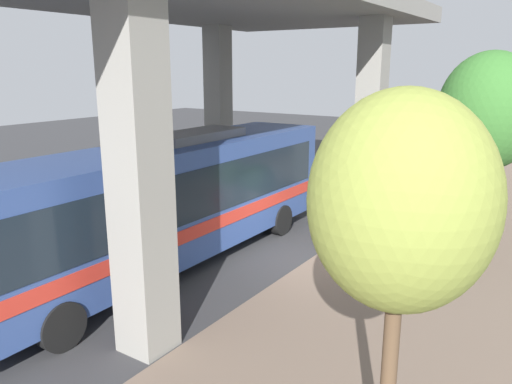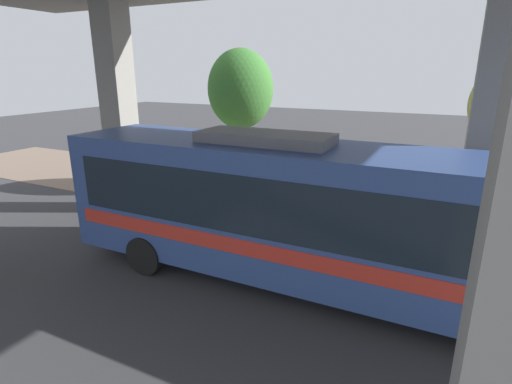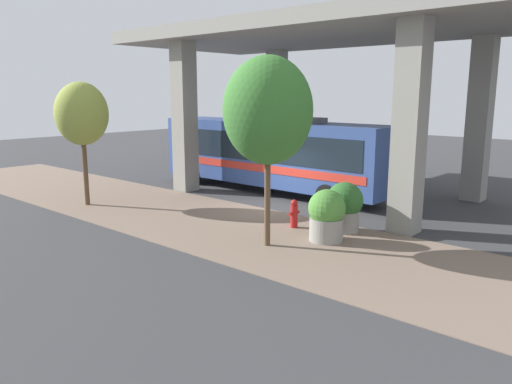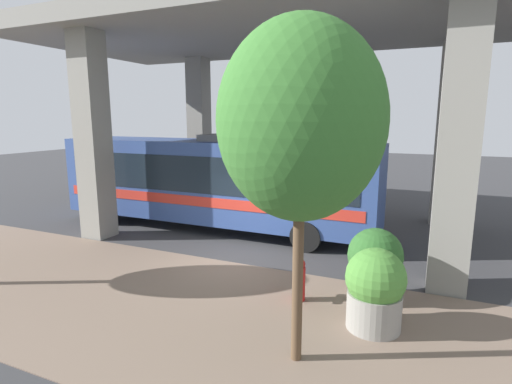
{
  "view_description": "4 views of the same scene",
  "coord_description": "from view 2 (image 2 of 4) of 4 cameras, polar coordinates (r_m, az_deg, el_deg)",
  "views": [
    {
      "loc": [
        -6.14,
        11.85,
        5.36
      ],
      "look_at": [
        0.98,
        1.13,
        2.14
      ],
      "focal_mm": 35.0,
      "sensor_mm": 36.0,
      "label": 1
    },
    {
      "loc": [
        11.13,
        4.9,
        4.98
      ],
      "look_at": [
        1.49,
        0.16,
        1.67
      ],
      "focal_mm": 28.0,
      "sensor_mm": 36.0,
      "label": 2
    },
    {
      "loc": [
        -15.34,
        -12.83,
        4.73
      ],
      "look_at": [
        -0.71,
        0.05,
        0.83
      ],
      "focal_mm": 35.0,
      "sensor_mm": 36.0,
      "label": 3
    },
    {
      "loc": [
        -10.02,
        -5.08,
        4.26
      ],
      "look_at": [
        1.25,
        -0.17,
        1.94
      ],
      "focal_mm": 28.0,
      "sensor_mm": 36.0,
      "label": 4
    }
  ],
  "objects": [
    {
      "name": "fire_hydrant",
      "position": [
        15.38,
        -3.93,
        0.22
      ],
      "size": [
        0.53,
        0.25,
        1.03
      ],
      "color": "#B21919",
      "rests_on": "ground"
    },
    {
      "name": "planter_middle",
      "position": [
        15.5,
        -10.43,
        1.56
      ],
      "size": [
        1.27,
        1.27,
        1.73
      ],
      "color": "gray",
      "rests_on": "ground"
    },
    {
      "name": "planter_front",
      "position": [
        16.69,
        -8.16,
        2.63
      ],
      "size": [
        1.2,
        1.2,
        1.7
      ],
      "color": "gray",
      "rests_on": "ground"
    },
    {
      "name": "ground_plane",
      "position": [
        13.14,
        2.23,
        -5.17
      ],
      "size": [
        80.0,
        80.0,
        0.0
      ],
      "primitive_type": "plane",
      "color": "#38383A",
      "rests_on": "ground"
    },
    {
      "name": "street_tree_far",
      "position": [
        15.71,
        31.94,
        10.45
      ],
      "size": [
        2.17,
        2.17,
        5.17
      ],
      "color": "brown",
      "rests_on": "ground"
    },
    {
      "name": "bus",
      "position": [
        9.03,
        8.25,
        -2.56
      ],
      "size": [
        2.6,
        12.31,
        3.63
      ],
      "color": "#334C8C",
      "rests_on": "ground"
    },
    {
      "name": "sidewalk_strip",
      "position": [
        15.76,
        6.68,
        -1.39
      ],
      "size": [
        6.0,
        40.0,
        0.02
      ],
      "color": "#7A6656",
      "rests_on": "ground"
    },
    {
      "name": "street_tree_near",
      "position": [
        17.0,
        -2.23,
        14.43
      ],
      "size": [
        2.71,
        2.71,
        5.82
      ],
      "color": "brown",
      "rests_on": "ground"
    }
  ]
}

